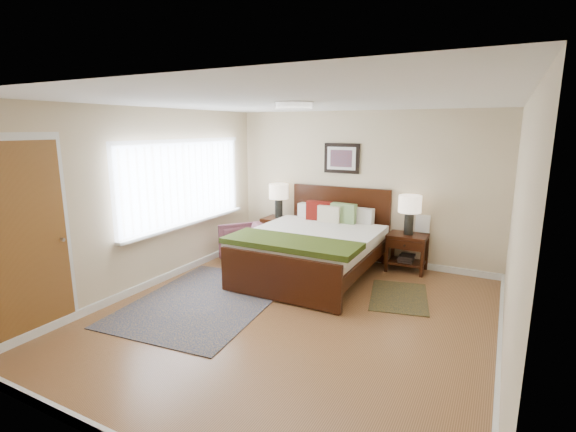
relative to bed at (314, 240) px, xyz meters
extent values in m
plane|color=#8F5D37|center=(0.35, -1.38, -0.56)|extent=(5.00, 5.00, 0.00)
cube|color=beige|center=(0.35, 1.12, 0.69)|extent=(4.50, 0.04, 2.50)
cube|color=beige|center=(0.35, -3.88, 0.69)|extent=(4.50, 0.04, 2.50)
cube|color=beige|center=(-1.90, -1.38, 0.69)|extent=(0.04, 5.00, 2.50)
cube|color=beige|center=(2.60, -1.38, 0.69)|extent=(0.04, 5.00, 2.50)
cube|color=white|center=(0.35, -1.38, 1.94)|extent=(4.50, 5.00, 0.02)
cube|color=silver|center=(-1.88, -0.68, 0.84)|extent=(0.02, 2.72, 1.32)
cube|color=silver|center=(-1.86, -0.68, 0.84)|extent=(0.01, 2.60, 1.20)
cube|color=silver|center=(-1.83, -0.68, 0.21)|extent=(0.10, 2.72, 0.04)
cube|color=silver|center=(-1.88, -3.13, 0.53)|extent=(0.01, 1.00, 2.18)
cube|color=brown|center=(-1.87, -3.13, 0.49)|extent=(0.01, 0.90, 2.10)
cylinder|color=#999999|center=(-1.85, -2.75, 0.44)|extent=(0.04, 0.04, 0.04)
cylinder|color=white|center=(0.35, -1.38, 1.90)|extent=(0.40, 0.40, 0.07)
cylinder|color=beige|center=(0.35, -1.38, 1.93)|extent=(0.44, 0.44, 0.01)
cube|color=#361508|center=(0.00, 1.08, 0.07)|extent=(1.74, 0.06, 1.22)
cube|color=#361508|center=(0.00, -1.13, -0.24)|extent=(1.74, 0.06, 0.61)
cube|color=#361508|center=(-0.83, -0.03, -0.21)|extent=(0.06, 2.19, 0.20)
cube|color=#361508|center=(0.83, -0.03, -0.21)|extent=(0.06, 2.19, 0.20)
cube|color=beige|center=(0.00, -0.03, -0.07)|extent=(1.64, 2.17, 0.24)
cube|color=beige|center=(0.00, -0.13, 0.09)|extent=(1.82, 1.94, 0.11)
cube|color=#333F12|center=(0.00, -0.77, 0.15)|extent=(1.86, 0.70, 0.08)
cube|color=beige|center=(-0.38, 0.84, 0.24)|extent=(0.55, 0.18, 0.28)
cube|color=beige|center=(0.38, 0.84, 0.24)|extent=(0.55, 0.18, 0.28)
cube|color=#590F0A|center=(-0.24, 0.72, 0.29)|extent=(0.42, 0.17, 0.35)
cube|color=#6D8C51|center=(0.20, 0.72, 0.29)|extent=(0.42, 0.16, 0.35)
cube|color=beige|center=(-0.02, 0.64, 0.27)|extent=(0.37, 0.13, 0.31)
cube|color=black|center=(0.00, 1.09, 1.16)|extent=(0.62, 0.03, 0.50)
cube|color=silver|center=(0.00, 1.07, 1.16)|extent=(0.50, 0.01, 0.38)
cube|color=#A52D23|center=(0.00, 1.06, 1.16)|extent=(0.38, 0.01, 0.28)
cube|color=#361508|center=(-1.10, 0.89, 0.04)|extent=(0.53, 0.47, 0.05)
cube|color=#361508|center=(-1.33, 0.68, -0.27)|extent=(0.05, 0.05, 0.58)
cube|color=#361508|center=(-0.87, 0.68, -0.27)|extent=(0.05, 0.05, 0.58)
cube|color=#361508|center=(-1.33, 1.09, -0.27)|extent=(0.05, 0.05, 0.58)
cube|color=#361508|center=(-0.87, 1.09, -0.27)|extent=(0.05, 0.05, 0.58)
cube|color=#361508|center=(-1.10, 0.67, -0.06)|extent=(0.47, 0.03, 0.14)
cube|color=#361508|center=(1.21, 0.89, 0.00)|extent=(0.60, 0.45, 0.05)
cube|color=#361508|center=(0.94, 0.69, -0.29)|extent=(0.05, 0.05, 0.55)
cube|color=#361508|center=(1.48, 0.69, -0.29)|extent=(0.05, 0.05, 0.55)
cube|color=#361508|center=(0.94, 1.08, -0.29)|extent=(0.05, 0.05, 0.55)
cube|color=#361508|center=(1.48, 1.08, -0.29)|extent=(0.05, 0.05, 0.55)
cube|color=#361508|center=(1.21, 0.68, -0.10)|extent=(0.54, 0.03, 0.14)
cube|color=#361508|center=(1.21, 0.89, -0.42)|extent=(0.54, 0.39, 0.03)
cube|color=black|center=(1.21, 0.89, -0.39)|extent=(0.22, 0.28, 0.03)
cube|color=black|center=(1.21, 0.89, -0.36)|extent=(0.22, 0.28, 0.03)
cube|color=black|center=(1.21, 0.89, -0.32)|extent=(0.22, 0.28, 0.03)
cylinder|color=black|center=(-1.10, 0.89, 0.23)|extent=(0.14, 0.14, 0.32)
cylinder|color=black|center=(-1.10, 0.89, 0.41)|extent=(0.02, 0.02, 0.06)
cylinder|color=beige|center=(-1.10, 0.89, 0.55)|extent=(0.35, 0.35, 0.26)
cylinder|color=black|center=(1.21, 0.89, 0.19)|extent=(0.14, 0.14, 0.32)
cylinder|color=black|center=(1.21, 0.89, 0.37)|extent=(0.02, 0.02, 0.06)
cylinder|color=beige|center=(1.21, 0.89, 0.51)|extent=(0.35, 0.35, 0.26)
imported|color=brown|center=(-1.17, -0.11, -0.22)|extent=(1.02, 1.03, 0.68)
cube|color=#0E1E46|center=(-0.86, -1.55, -0.56)|extent=(1.89, 2.51, 0.01)
cube|color=black|center=(1.36, -0.24, -0.56)|extent=(0.95, 1.23, 0.01)
camera|label=1|loc=(2.47, -5.57, 1.66)|focal=26.00mm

